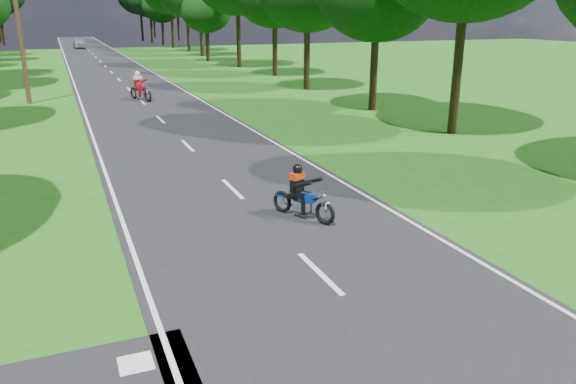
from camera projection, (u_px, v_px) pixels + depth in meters
name	position (u px, v px, depth m)	size (l,w,h in m)	color
ground	(371.00, 323.00, 9.38)	(160.00, 160.00, 0.00)	#205714
main_road	(105.00, 66.00, 53.47)	(7.00, 140.00, 0.02)	black
road_markings	(106.00, 68.00, 51.76)	(7.40, 140.00, 0.01)	silver
telegraph_pole	(19.00, 29.00, 30.67)	(1.20, 0.26, 8.00)	#382616
rider_near_blue	(303.00, 192.00, 13.90)	(0.55, 1.65, 1.37)	#0D3697
rider_far_red	(140.00, 86.00, 32.63)	(0.67, 2.01, 1.68)	#B40D25
distant_car	(79.00, 43.00, 79.23)	(1.62, 4.02, 1.37)	#B1B4B9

